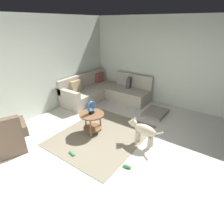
# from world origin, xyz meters

# --- Properties ---
(ground_plane) EXTENTS (6.00, 6.00, 0.10)m
(ground_plane) POSITION_xyz_m (0.00, 0.00, -0.05)
(ground_plane) COLOR silver
(wall_back) EXTENTS (6.00, 0.12, 2.70)m
(wall_back) POSITION_xyz_m (0.00, 2.94, 1.35)
(wall_back) COLOR silver
(wall_back) RESTS_ON ground_plane
(wall_right) EXTENTS (0.12, 6.00, 2.70)m
(wall_right) POSITION_xyz_m (2.94, 0.00, 1.35)
(wall_right) COLOR silver
(wall_right) RESTS_ON ground_plane
(area_rug) EXTENTS (2.30, 1.90, 0.01)m
(area_rug) POSITION_xyz_m (0.15, 0.70, 0.01)
(area_rug) COLOR gray
(area_rug) RESTS_ON ground_plane
(sectional_couch) EXTENTS (2.20, 2.25, 0.88)m
(sectional_couch) POSITION_xyz_m (1.99, 2.01, 0.29)
(sectional_couch) COLOR #B2A899
(sectional_couch) RESTS_ON ground_plane
(armchair) EXTENTS (0.96, 0.85, 0.88)m
(armchair) POSITION_xyz_m (-1.45, 1.91, 0.32)
(armchair) COLOR brown
(armchair) RESTS_ON ground_plane
(side_table) EXTENTS (0.60, 0.60, 0.54)m
(side_table) POSITION_xyz_m (0.12, 0.96, 0.42)
(side_table) COLOR brown
(side_table) RESTS_ON ground_plane
(torus_sculpture) EXTENTS (0.28, 0.08, 0.33)m
(torus_sculpture) POSITION_xyz_m (0.12, 0.96, 0.71)
(torus_sculpture) COLOR black
(torus_sculpture) RESTS_ON side_table
(dog_bed_mat) EXTENTS (0.80, 0.60, 0.09)m
(dog_bed_mat) POSITION_xyz_m (1.98, 0.08, 0.04)
(dog_bed_mat) COLOR gray
(dog_bed_mat) RESTS_ON ground_plane
(dog) EXTENTS (0.25, 0.85, 0.63)m
(dog) POSITION_xyz_m (0.39, -0.27, 0.38)
(dog) COLOR beige
(dog) RESTS_ON ground_plane
(dog_toy_ball) EXTENTS (0.09, 0.09, 0.09)m
(dog_toy_ball) POSITION_xyz_m (1.17, 0.33, 0.04)
(dog_toy_ball) COLOR silver
(dog_toy_ball) RESTS_ON ground_plane
(dog_toy_rope) EXTENTS (0.09, 0.18, 0.05)m
(dog_toy_rope) POSITION_xyz_m (-0.77, 0.77, 0.03)
(dog_toy_rope) COLOR green
(dog_toy_rope) RESTS_ON ground_plane
(dog_toy_bone) EXTENTS (0.09, 0.19, 0.06)m
(dog_toy_bone) POSITION_xyz_m (-0.43, -0.38, 0.03)
(dog_toy_bone) COLOR green
(dog_toy_bone) RESTS_ON ground_plane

